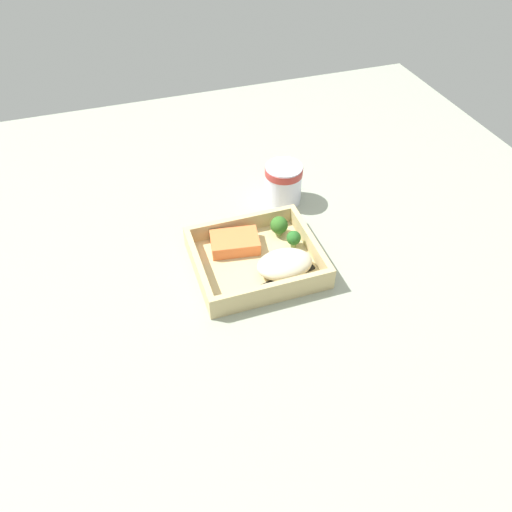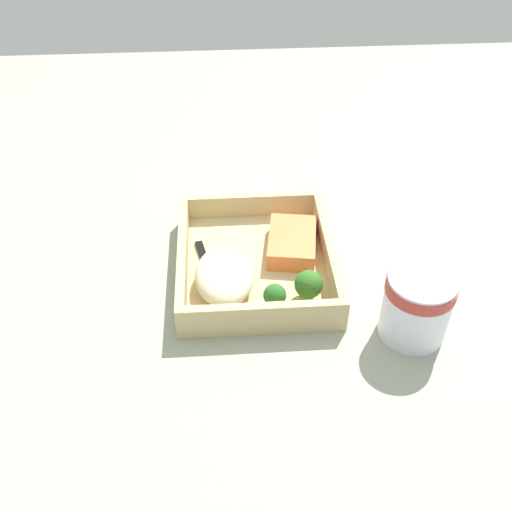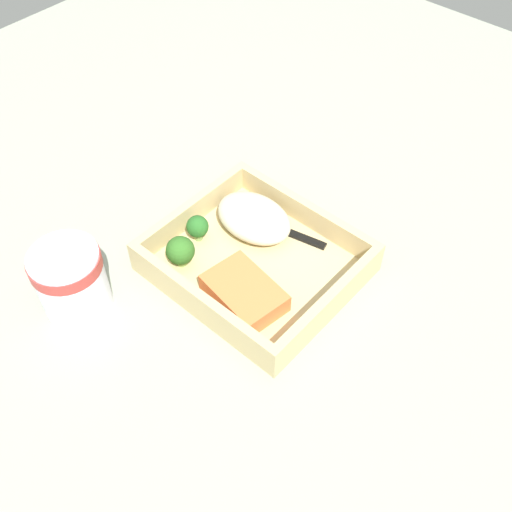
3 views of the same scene
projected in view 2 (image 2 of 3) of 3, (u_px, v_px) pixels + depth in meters
The scene contains 9 objects.
ground_plane at pixel (256, 275), 86.28cm from camera, with size 160.00×160.00×2.00cm, color gray.
takeout_tray at pixel (256, 267), 85.23cm from camera, with size 24.74×21.68×1.20cm, color tan.
tray_rim at pixel (256, 254), 83.64cm from camera, with size 24.74×21.68×3.64cm.
salmon_fillet at pixel (292, 242), 86.33cm from camera, with size 9.85×6.68×2.72cm, color orange.
mashed_potatoes at pixel (224, 276), 79.92cm from camera, with size 11.20×7.90×4.17cm, color beige.
broccoli_floret_1 at pixel (309, 285), 78.06cm from camera, with size 3.77×3.77×4.44cm.
broccoli_floret_2 at pixel (275, 296), 76.83cm from camera, with size 3.01×3.01×3.86cm.
fork at pixel (212, 282), 81.64cm from camera, with size 15.78×5.06×0.44cm.
paper_cup at pixel (417, 303), 73.40cm from camera, with size 8.61×8.61×9.31cm.
Camera 2 is at (63.13, -4.24, 57.72)cm, focal length 42.00 mm.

